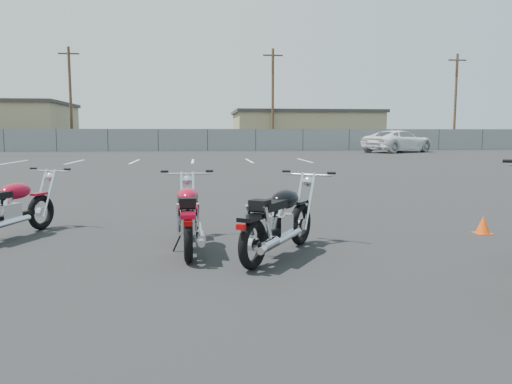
{
  "coord_description": "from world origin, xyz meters",
  "views": [
    {
      "loc": [
        -0.58,
        -6.46,
        1.5
      ],
      "look_at": [
        0.2,
        0.6,
        0.65
      ],
      "focal_mm": 35.0,
      "sensor_mm": 36.0,
      "label": 1
    }
  ],
  "objects": [
    {
      "name": "ground",
      "position": [
        0.0,
        0.0,
        0.0
      ],
      "size": [
        120.0,
        120.0,
        0.0
      ],
      "primitive_type": "plane",
      "color": "black",
      "rests_on": "ground"
    },
    {
      "name": "motorcycle_front_red",
      "position": [
        -3.3,
        0.86,
        0.43
      ],
      "size": [
        1.12,
        1.89,
        0.95
      ],
      "color": "black",
      "rests_on": "ground"
    },
    {
      "name": "motorcycle_second_black",
      "position": [
        0.35,
        -0.58,
        0.45
      ],
      "size": [
        1.44,
        1.85,
        0.98
      ],
      "color": "black",
      "rests_on": "ground"
    },
    {
      "name": "motorcycle_third_red",
      "position": [
        -0.75,
        -0.11,
        0.44
      ],
      "size": [
        0.76,
        1.96,
        0.96
      ],
      "color": "black",
      "rests_on": "ground"
    },
    {
      "name": "training_cone_near",
      "position": [
        3.59,
        0.44,
        0.13
      ],
      "size": [
        0.23,
        0.23,
        0.27
      ],
      "color": "#EF480C",
      "rests_on": "ground"
    },
    {
      "name": "chainlink_fence",
      "position": [
        -0.0,
        35.0,
        0.9
      ],
      "size": [
        80.06,
        0.06,
        1.8
      ],
      "color": "slate",
      "rests_on": "ground"
    },
    {
      "name": "tan_building_east",
      "position": [
        10.0,
        44.0,
        1.86
      ],
      "size": [
        14.4,
        9.4,
        3.7
      ],
      "color": "#958860",
      "rests_on": "ground"
    },
    {
      "name": "utility_pole_b",
      "position": [
        -12.0,
        40.0,
        4.69
      ],
      "size": [
        1.8,
        0.24,
        9.0
      ],
      "color": "#452F20",
      "rests_on": "ground"
    },
    {
      "name": "utility_pole_c",
      "position": [
        6.0,
        39.0,
        4.69
      ],
      "size": [
        1.8,
        0.24,
        9.0
      ],
      "color": "#452F20",
      "rests_on": "ground"
    },
    {
      "name": "utility_pole_d",
      "position": [
        24.0,
        40.0,
        4.69
      ],
      "size": [
        1.8,
        0.24,
        9.0
      ],
      "color": "#452F20",
      "rests_on": "ground"
    },
    {
      "name": "parking_line_stripes",
      "position": [
        -2.5,
        20.0,
        0.0
      ],
      "size": [
        15.12,
        4.0,
        0.01
      ],
      "color": "silver",
      "rests_on": "ground"
    },
    {
      "name": "white_van",
      "position": [
        14.47,
        30.4,
        1.31
      ],
      "size": [
        5.83,
        7.38,
        2.63
      ],
      "primitive_type": "imported",
      "rotation": [
        0.0,
        0.0,
        2.09
      ],
      "color": "white",
      "rests_on": "ground"
    }
  ]
}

